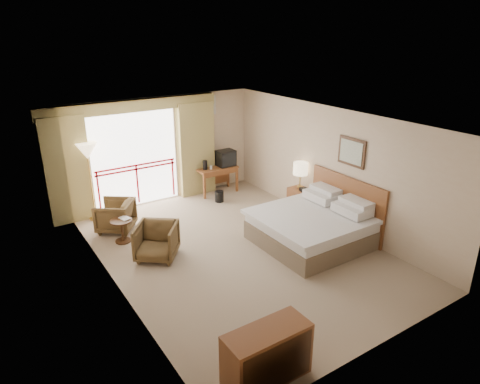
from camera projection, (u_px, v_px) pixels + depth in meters
floor at (237, 250)px, 8.83m from camera, size 7.00×7.00×0.00m
ceiling at (237, 120)px, 7.85m from camera, size 7.00×7.00×0.00m
wall_back at (164, 149)px, 11.07m from camera, size 5.00×0.00×5.00m
wall_front at (382, 267)px, 5.61m from camera, size 5.00×0.00×5.00m
wall_left at (111, 218)px, 7.06m from camera, size 0.00×7.00×7.00m
wall_right at (330, 167)px, 9.62m from camera, size 0.00×7.00×7.00m
balcony_door at (135, 159)px, 10.70m from camera, size 2.40×0.00×2.40m
balcony_railing at (137, 174)px, 10.82m from camera, size 2.09×0.03×1.02m
curtain_left at (67, 170)px, 9.73m from camera, size 1.00×0.26×2.50m
curtain_right at (196, 149)px, 11.42m from camera, size 1.00×0.26×2.50m
valance at (132, 106)px, 10.13m from camera, size 4.40×0.22×0.28m
hvac_vent at (207, 106)px, 11.35m from camera, size 0.50×0.04×0.50m
bed at (313, 227)px, 8.99m from camera, size 2.13×2.06×0.97m
headboard at (346, 205)px, 9.39m from camera, size 0.06×2.10×1.30m
framed_art at (352, 152)px, 8.96m from camera, size 0.04×0.72×0.60m
nightstand at (300, 201)px, 10.48m from camera, size 0.45×0.53×0.64m
table_lamp at (301, 169)px, 10.23m from camera, size 0.35×0.35×0.62m
phone at (304, 189)px, 10.21m from camera, size 0.20×0.17×0.08m
desk at (216, 172)px, 11.73m from camera, size 1.12×0.54×0.73m
tv at (226, 158)px, 11.70m from camera, size 0.48×0.38×0.44m
coffee_maker at (205, 165)px, 11.41m from camera, size 0.15×0.15×0.25m
cup at (211, 167)px, 11.48m from camera, size 0.09×0.09×0.10m
wastebasket at (219, 196)px, 11.21m from camera, size 0.28×0.28×0.29m
armchair_far at (117, 230)px, 9.70m from camera, size 1.07×1.06×0.70m
armchair_near at (158, 257)px, 8.54m from camera, size 1.09×1.09×0.72m
side_table at (122, 227)px, 9.04m from camera, size 0.46×0.46×0.50m
book at (121, 220)px, 8.98m from camera, size 0.23×0.27×0.02m
floor_lamp at (87, 154)px, 9.69m from camera, size 0.48×0.48×1.86m
dresser at (267, 355)px, 5.46m from camera, size 1.14×0.49×0.76m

